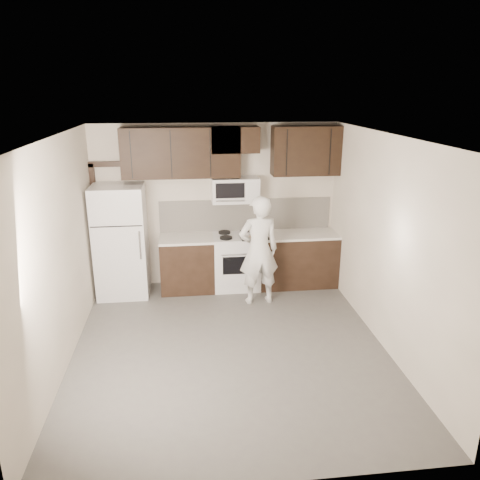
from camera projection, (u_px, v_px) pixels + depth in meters
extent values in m
plane|color=#53504E|center=(230.00, 347.00, 6.11)|extent=(4.50, 4.50, 0.00)
plane|color=#B8AE9D|center=(216.00, 206.00, 7.82)|extent=(4.00, 0.00, 4.00)
plane|color=white|center=(228.00, 137.00, 5.27)|extent=(4.50, 4.50, 0.00)
cube|color=black|center=(187.00, 265.00, 7.75)|extent=(0.87, 0.62, 0.87)
cube|color=black|center=(297.00, 260.00, 7.96)|extent=(1.32, 0.62, 0.87)
cube|color=silver|center=(186.00, 238.00, 7.61)|extent=(0.87, 0.64, 0.04)
cube|color=silver|center=(298.00, 234.00, 7.81)|extent=(1.32, 0.64, 0.04)
cube|color=silver|center=(236.00, 262.00, 7.84)|extent=(0.76, 0.62, 0.89)
cube|color=silver|center=(236.00, 236.00, 7.70)|extent=(0.76, 0.62, 0.02)
cube|color=black|center=(238.00, 265.00, 7.53)|extent=(0.50, 0.01, 0.30)
cylinder|color=silver|center=(238.00, 254.00, 7.44)|extent=(0.55, 0.02, 0.02)
cylinder|color=black|center=(226.00, 238.00, 7.53)|extent=(0.20, 0.20, 0.03)
cylinder|color=black|center=(248.00, 237.00, 7.57)|extent=(0.20, 0.20, 0.03)
cylinder|color=black|center=(224.00, 232.00, 7.81)|extent=(0.20, 0.20, 0.03)
cylinder|color=black|center=(246.00, 232.00, 7.85)|extent=(0.20, 0.20, 0.03)
cube|color=beige|center=(246.00, 215.00, 7.91)|extent=(2.90, 0.02, 0.54)
cube|color=black|center=(181.00, 153.00, 7.31)|extent=(1.85, 0.35, 0.78)
cube|color=black|center=(306.00, 151.00, 7.53)|extent=(1.10, 0.35, 0.78)
cube|color=black|center=(235.00, 140.00, 7.34)|extent=(0.76, 0.35, 0.40)
cube|color=silver|center=(235.00, 190.00, 7.58)|extent=(0.76, 0.38, 0.40)
cube|color=black|center=(230.00, 191.00, 7.37)|extent=(0.46, 0.01, 0.24)
cube|color=silver|center=(253.00, 190.00, 7.41)|extent=(0.18, 0.01, 0.24)
cylinder|color=silver|center=(230.00, 201.00, 7.40)|extent=(0.46, 0.02, 0.02)
cube|color=silver|center=(121.00, 241.00, 7.44)|extent=(0.80, 0.72, 1.80)
cube|color=black|center=(116.00, 226.00, 6.99)|extent=(0.77, 0.01, 0.02)
cylinder|color=silver|center=(140.00, 245.00, 7.10)|extent=(0.03, 0.03, 0.45)
cube|color=black|center=(97.00, 227.00, 7.65)|extent=(0.08, 0.08, 2.10)
cube|color=black|center=(105.00, 164.00, 7.36)|extent=(0.50, 0.08, 0.08)
cylinder|color=silver|center=(248.00, 234.00, 7.55)|extent=(0.15, 0.15, 0.12)
sphere|color=black|center=(248.00, 230.00, 7.53)|extent=(0.03, 0.03, 0.03)
cylinder|color=black|center=(255.00, 233.00, 7.57)|extent=(0.14, 0.03, 0.02)
cube|color=black|center=(254.00, 237.00, 7.59)|extent=(0.46, 0.36, 0.02)
cylinder|color=tan|center=(254.00, 236.00, 7.58)|extent=(0.32, 0.32, 0.02)
imported|color=silver|center=(259.00, 250.00, 7.15)|extent=(0.67, 0.48, 1.71)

